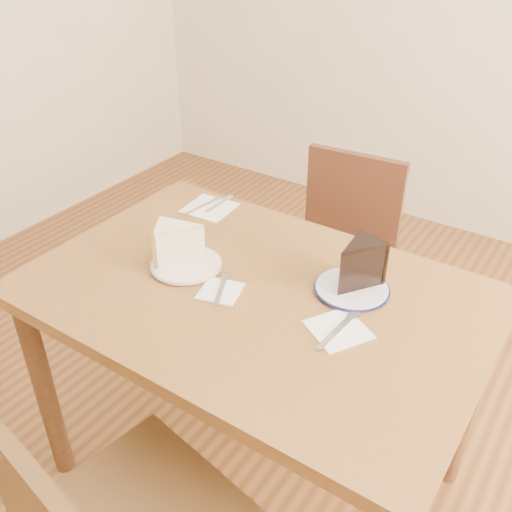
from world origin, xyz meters
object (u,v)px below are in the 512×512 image
object	(u,v)px
chair_far	(335,264)
chocolate_cake	(355,268)
table	(254,318)
plate_cream	(186,265)
carrot_cake	(182,245)
plate_navy	(352,289)

from	to	relation	value
chair_far	chocolate_cake	distance (m)	0.63
table	plate_cream	distance (m)	0.24
carrot_cake	plate_cream	bearing A→B (deg)	38.35
carrot_cake	chocolate_cake	bearing A→B (deg)	77.74
chocolate_cake	plate_navy	bearing A→B (deg)	88.47
plate_cream	carrot_cake	world-z (taller)	carrot_cake
carrot_cake	chocolate_cake	xyz separation A→B (m)	(0.45, 0.15, 0.01)
table	chair_far	xyz separation A→B (m)	(-0.05, 0.60, -0.17)
plate_navy	chocolate_cake	distance (m)	0.06
plate_cream	plate_navy	distance (m)	0.46
chair_far	carrot_cake	bearing A→B (deg)	68.63
table	chocolate_cake	size ratio (longest dim) A/B	9.50
chair_far	chocolate_cake	xyz separation A→B (m)	(0.27, -0.46, 0.34)
chair_far	plate_navy	xyz separation A→B (m)	(0.27, -0.46, 0.27)
chair_far	carrot_cake	size ratio (longest dim) A/B	6.79
chair_far	chocolate_cake	size ratio (longest dim) A/B	6.84
plate_cream	chocolate_cake	bearing A→B (deg)	20.05
plate_cream	carrot_cake	bearing A→B (deg)	159.42
plate_navy	chocolate_cake	bearing A→B (deg)	73.96
plate_navy	plate_cream	bearing A→B (deg)	-160.47
chocolate_cake	carrot_cake	bearing A→B (deg)	33.32
plate_cream	chair_far	bearing A→B (deg)	74.68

